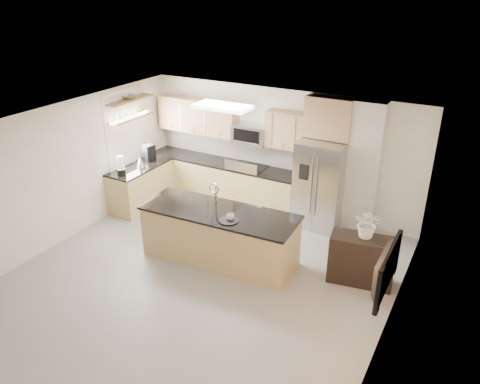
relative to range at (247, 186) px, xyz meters
The scene contains 27 objects.
floor 3.02m from the range, 78.39° to the right, with size 6.50×6.50×0.00m, color gray.
ceiling 3.66m from the range, 78.39° to the right, with size 6.00×6.50×0.02m, color silver.
wall_back 1.07m from the range, 28.76° to the left, with size 6.00×0.02×2.60m, color white.
wall_front 6.25m from the range, 84.45° to the right, with size 6.00×0.02×2.60m, color white.
wall_left 3.87m from the range, 129.41° to the right, with size 0.02×6.50×2.60m, color white.
wall_right 4.71m from the range, 39.05° to the right, with size 0.02×6.50×2.60m, color white.
back_counter 0.63m from the range, behind, with size 3.55×0.66×1.44m.
left_counter 2.33m from the range, 152.71° to the right, with size 0.66×1.50×0.92m.
range is the anchor object (origin of this frame).
upper_cabinets 1.53m from the range, 166.83° to the left, with size 3.50×0.33×0.75m.
microwave 1.16m from the range, 90.00° to the left, with size 0.76×0.40×0.40m.
refrigerator 1.71m from the range, ahead, with size 0.92×0.78×1.78m.
partition_column 2.56m from the range, ahead, with size 0.60×0.30×2.60m, color beige.
window 2.86m from the range, 155.75° to the right, with size 0.04×1.15×1.65m.
shelf_lower 2.86m from the range, 156.67° to the right, with size 0.30×1.20×0.04m, color olive.
shelf_upper 3.07m from the range, 156.67° to the right, with size 0.30×1.20×0.04m, color olive.
ceiling_fixture 2.48m from the range, 81.39° to the right, with size 1.00×0.50×0.06m, color white.
island 2.18m from the range, 74.79° to the right, with size 2.80×1.14×1.37m.
credenza 3.36m from the range, 28.14° to the right, with size 1.04×0.44×0.83m, color black.
cup 2.51m from the range, 68.55° to the right, with size 0.14×0.14×0.11m, color white.
platter 2.54m from the range, 69.07° to the right, with size 0.33×0.33×0.02m, color black.
blender 2.70m from the range, 142.24° to the right, with size 0.18×0.18×0.41m.
kettle 2.36m from the range, 152.23° to the right, with size 0.20×0.20×0.25m.
coffee_maker 2.29m from the range, 162.04° to the right, with size 0.24×0.27×0.35m.
bowl 3.10m from the range, 157.00° to the right, with size 0.40×0.40×0.10m, color #A9A9AB.
flower_vase 3.43m from the range, 27.20° to the right, with size 0.66×0.57×0.73m, color silver.
television 4.78m from the range, 41.64° to the right, with size 1.08×0.14×0.62m, color black.
Camera 1 is at (3.75, -5.28, 4.63)m, focal length 35.00 mm.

